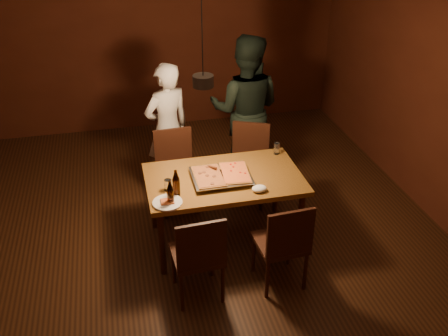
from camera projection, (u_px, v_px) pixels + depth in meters
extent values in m
plane|color=#3D2010|center=(207.00, 244.00, 5.10)|extent=(6.00, 6.00, 0.00)
plane|color=#4C1F11|center=(162.00, 32.00, 6.93)|extent=(5.00, 0.00, 5.00)
cube|color=brown|center=(224.00, 179.00, 4.81)|extent=(1.50, 0.90, 0.05)
cylinder|color=#38190F|center=(162.00, 243.00, 4.55)|extent=(0.06, 0.06, 0.70)
cylinder|color=#38190F|center=(300.00, 223.00, 4.82)|extent=(0.06, 0.06, 0.70)
cylinder|color=#38190F|center=(153.00, 200.00, 5.18)|extent=(0.06, 0.06, 0.70)
cylinder|color=#38190F|center=(276.00, 184.00, 5.44)|extent=(0.06, 0.06, 0.70)
cube|color=#38190F|center=(177.00, 174.00, 5.47)|extent=(0.44, 0.44, 0.04)
cube|color=#38190F|center=(173.00, 147.00, 5.51)|extent=(0.42, 0.05, 0.45)
cube|color=#38190F|center=(248.00, 167.00, 5.60)|extent=(0.55, 0.55, 0.04)
cube|color=#38190F|center=(251.00, 141.00, 5.64)|extent=(0.40, 0.20, 0.45)
cube|color=#38190F|center=(197.00, 255.00, 4.29)|extent=(0.44, 0.44, 0.04)
cube|color=#38190F|center=(202.00, 246.00, 4.02)|extent=(0.42, 0.05, 0.45)
cube|color=#38190F|center=(280.00, 243.00, 4.43)|extent=(0.44, 0.44, 0.04)
cube|color=#38190F|center=(290.00, 234.00, 4.16)|extent=(0.42, 0.06, 0.45)
cube|color=silver|center=(221.00, 177.00, 4.75)|extent=(0.57, 0.47, 0.05)
cube|color=maroon|center=(209.00, 176.00, 4.70)|extent=(0.27, 0.42, 0.02)
cube|color=gold|center=(235.00, 173.00, 4.76)|extent=(0.30, 0.43, 0.02)
cylinder|color=black|center=(171.00, 197.00, 4.37)|extent=(0.06, 0.06, 0.15)
cone|color=black|center=(170.00, 185.00, 4.31)|extent=(0.06, 0.06, 0.08)
cylinder|color=black|center=(176.00, 187.00, 4.49)|extent=(0.07, 0.07, 0.16)
cone|color=black|center=(176.00, 175.00, 4.43)|extent=(0.07, 0.07, 0.09)
cylinder|color=silver|center=(168.00, 185.00, 4.57)|extent=(0.07, 0.07, 0.11)
cylinder|color=silver|center=(277.00, 148.00, 5.18)|extent=(0.06, 0.06, 0.12)
cylinder|color=white|center=(167.00, 203.00, 4.40)|extent=(0.27, 0.27, 0.02)
cube|color=gold|center=(167.00, 201.00, 4.40)|extent=(0.12, 0.10, 0.01)
ellipsoid|color=white|center=(259.00, 189.00, 4.56)|extent=(0.14, 0.11, 0.06)
imported|color=silver|center=(168.00, 128.00, 5.70)|extent=(0.66, 0.56, 1.54)
imported|color=black|center=(245.00, 110.00, 5.86)|extent=(1.05, 0.95, 1.78)
cylinder|color=black|center=(203.00, 81.00, 4.23)|extent=(0.18, 0.18, 0.10)
cylinder|color=black|center=(202.00, 15.00, 3.95)|extent=(0.01, 0.01, 1.00)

